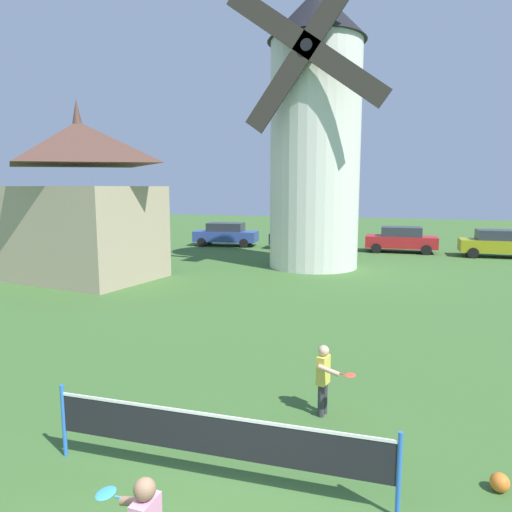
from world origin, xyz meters
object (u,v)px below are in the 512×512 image
object	(u,v)px
player_far	(324,376)
parked_car_mustard	(497,243)
parked_car_red	(401,239)
stray_ball	(500,482)
windmill	(315,129)
parked_car_blue	(226,234)
chapel	(81,203)
parked_car_black	(303,237)
tennis_net	(214,436)

from	to	relation	value
player_far	parked_car_mustard	bearing A→B (deg)	72.76
parked_car_red	stray_ball	bearing A→B (deg)	-87.50
windmill	parked_car_blue	xyz separation A→B (m)	(-7.16, 6.95, -5.93)
windmill	chapel	size ratio (longest dim) A/B	1.77
parked_car_red	parked_car_mustard	distance (m)	5.29
parked_car_black	chapel	distance (m)	14.67
parked_car_mustard	player_far	bearing A→B (deg)	-107.24
tennis_net	parked_car_mustard	world-z (taller)	parked_car_mustard
parked_car_black	chapel	world-z (taller)	chapel
tennis_net	player_far	xyz separation A→B (m)	(1.13, 2.34, 0.03)
tennis_net	parked_car_black	size ratio (longest dim) A/B	1.15
windmill	parked_car_black	size ratio (longest dim) A/B	3.21
windmill	parked_car_red	world-z (taller)	windmill
tennis_net	parked_car_black	world-z (taller)	parked_car_black
tennis_net	chapel	size ratio (longest dim) A/B	0.63
player_far	parked_car_mustard	world-z (taller)	parked_car_mustard
tennis_net	parked_car_mustard	distance (m)	25.30
windmill	parked_car_black	bearing A→B (deg)	104.90
parked_car_black	player_far	bearing A→B (deg)	-78.33
windmill	tennis_net	bearing A→B (deg)	-84.66
windmill	chapel	bearing A→B (deg)	-147.33
parked_car_black	parked_car_red	xyz separation A→B (m)	(6.05, 0.22, 0.00)
parked_car_blue	parked_car_red	distance (m)	11.45
parked_car_blue	chapel	size ratio (longest dim) A/B	0.58
parked_car_blue	parked_car_red	xyz separation A→B (m)	(11.45, -0.09, -0.00)
player_far	stray_ball	size ratio (longest dim) A/B	5.08
parked_car_red	chapel	bearing A→B (deg)	-136.50
parked_car_blue	parked_car_black	bearing A→B (deg)	-3.26
player_far	tennis_net	bearing A→B (deg)	-115.88
player_far	stray_ball	world-z (taller)	player_far
player_far	parked_car_red	xyz separation A→B (m)	(1.48, 22.32, 0.09)
player_far	parked_car_mustard	xyz separation A→B (m)	(6.73, 21.70, 0.09)
parked_car_red	parked_car_mustard	world-z (taller)	same
tennis_net	player_far	world-z (taller)	player_far
tennis_net	parked_car_blue	size ratio (longest dim) A/B	1.09
tennis_net	player_far	distance (m)	2.60
windmill	tennis_net	distance (m)	18.88
windmill	player_far	world-z (taller)	windmill
player_far	parked_car_black	distance (m)	22.57
player_far	parked_car_mustard	size ratio (longest dim) A/B	0.31
player_far	chapel	size ratio (longest dim) A/B	0.17
parked_car_blue	chapel	world-z (taller)	chapel
tennis_net	chapel	world-z (taller)	chapel
stray_ball	parked_car_red	size ratio (longest dim) A/B	0.06
player_far	parked_car_red	size ratio (longest dim) A/B	0.30
player_far	chapel	xyz separation A→B (m)	(-11.88, 9.64, 2.56)
windmill	player_far	distance (m)	16.83
stray_ball	parked_car_blue	size ratio (longest dim) A/B	0.06
windmill	parked_car_blue	size ratio (longest dim) A/B	3.05
parked_car_mustard	stray_ball	bearing A→B (deg)	-100.32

